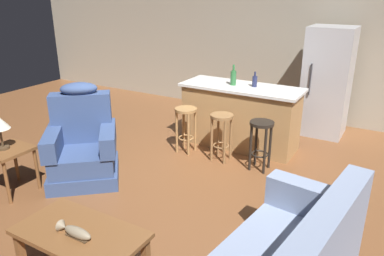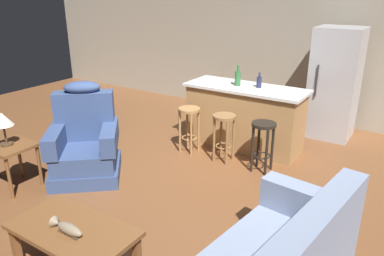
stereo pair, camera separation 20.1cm
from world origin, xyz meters
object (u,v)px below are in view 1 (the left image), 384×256
(bar_stool_middle, at_px, (221,129))
(bar_stool_right, at_px, (261,137))
(recliner_near_lamp, at_px, (83,146))
(bottle_short_amber, at_px, (255,81))
(bottle_tall_green, at_px, (233,77))
(end_table, at_px, (9,156))
(bar_stool_left, at_px, (186,122))
(refrigerator, at_px, (327,82))
(coffee_table, at_px, (80,237))
(fish_figurine, at_px, (75,232))
(kitchen_island, at_px, (240,116))

(bar_stool_middle, bearing_deg, bar_stool_right, 0.00)
(recliner_near_lamp, xyz_separation_m, bottle_short_amber, (1.50, 2.01, 0.61))
(bar_stool_middle, relative_size, bar_stool_right, 1.00)
(bottle_tall_green, bearing_deg, bar_stool_right, -41.23)
(end_table, height_order, bar_stool_right, bar_stool_right)
(recliner_near_lamp, relative_size, bottle_short_amber, 5.38)
(end_table, relative_size, bottle_tall_green, 1.83)
(bar_stool_left, relative_size, bar_stool_right, 1.00)
(refrigerator, bearing_deg, coffee_table, -102.80)
(fish_figurine, distance_m, bottle_tall_green, 3.38)
(coffee_table, relative_size, recliner_near_lamp, 0.92)
(recliner_near_lamp, distance_m, bottle_tall_green, 2.37)
(kitchen_island, distance_m, bottle_tall_green, 0.60)
(bar_stool_middle, bearing_deg, bottle_short_amber, 74.22)
(recliner_near_lamp, relative_size, kitchen_island, 0.67)
(fish_figurine, xyz_separation_m, bottle_short_amber, (0.19, 3.38, 0.57))
(coffee_table, bearing_deg, end_table, 161.60)
(bar_stool_middle, height_order, bar_stool_right, same)
(bar_stool_middle, distance_m, refrigerator, 2.12)
(end_table, relative_size, bar_stool_left, 0.82)
(end_table, bearing_deg, coffee_table, -18.40)
(coffee_table, relative_size, end_table, 1.96)
(bar_stool_right, xyz_separation_m, bottle_tall_green, (-0.70, 0.62, 0.59))
(bottle_tall_green, height_order, bottle_short_amber, bottle_tall_green)
(fish_figurine, distance_m, recliner_near_lamp, 1.89)
(bar_stool_middle, bearing_deg, kitchen_island, 89.12)
(fish_figurine, bearing_deg, bottle_tall_green, 92.10)
(fish_figurine, distance_m, bottle_short_amber, 3.43)
(bar_stool_right, bearing_deg, recliner_near_lamp, -144.72)
(bottle_tall_green, bearing_deg, coffee_table, -88.14)
(kitchen_island, xyz_separation_m, bottle_tall_green, (-0.13, -0.01, 0.59))
(coffee_table, height_order, bar_stool_right, bar_stool_right)
(recliner_near_lamp, bearing_deg, bottle_tall_green, 108.14)
(kitchen_island, relative_size, bar_stool_middle, 2.65)
(end_table, height_order, refrigerator, refrigerator)
(kitchen_island, distance_m, refrigerator, 1.61)
(coffee_table, xyz_separation_m, bottle_tall_green, (-0.11, 3.26, 0.70))
(recliner_near_lamp, relative_size, bar_stool_left, 1.76)
(recliner_near_lamp, distance_m, bar_stool_middle, 1.87)
(kitchen_island, xyz_separation_m, bar_stool_right, (0.57, -0.63, -0.01))
(bar_stool_left, height_order, bottle_short_amber, bottle_short_amber)
(bar_stool_right, bearing_deg, coffee_table, -102.75)
(bar_stool_left, xyz_separation_m, bottle_short_amber, (0.77, 0.68, 0.56))
(bottle_tall_green, distance_m, bottle_short_amber, 0.32)
(bar_stool_right, distance_m, bottle_tall_green, 1.11)
(end_table, relative_size, refrigerator, 0.32)
(coffee_table, relative_size, kitchen_island, 0.61)
(bar_stool_left, distance_m, bar_stool_right, 1.16)
(coffee_table, distance_m, end_table, 1.84)
(end_table, distance_m, refrigerator, 4.79)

